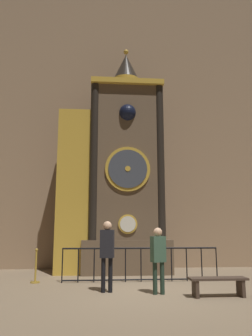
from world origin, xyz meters
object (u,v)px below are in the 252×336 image
object	(u,v)px
clock_tower	(115,175)
visitor_far	(158,254)
visitor_near	(107,249)
stanchion_post	(36,272)
visitor_bench	(218,283)

from	to	relation	value
clock_tower	visitor_far	bearing A→B (deg)	-77.20
visitor_far	visitor_near	bearing A→B (deg)	147.69
clock_tower	visitor_near	distance (m)	4.39
stanchion_post	clock_tower	bearing A→B (deg)	38.75
clock_tower	visitor_far	xyz separation A→B (m)	(0.89, -3.94, -2.62)
visitor_near	stanchion_post	bearing A→B (deg)	154.81
visitor_far	stanchion_post	bearing A→B (deg)	132.36
visitor_far	stanchion_post	size ratio (longest dim) A/B	1.61
clock_tower	visitor_near	size ratio (longest dim) A/B	4.97
visitor_near	visitor_bench	xyz separation A→B (m)	(2.61, -0.76, -0.76)
visitor_near	visitor_bench	size ratio (longest dim) A/B	1.29
clock_tower	stanchion_post	xyz separation A→B (m)	(-2.44, -1.96, -3.26)
visitor_near	stanchion_post	distance (m)	2.74
clock_tower	visitor_bench	bearing A→B (deg)	-62.77
clock_tower	visitor_bench	xyz separation A→B (m)	(2.24, -4.35, -3.27)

